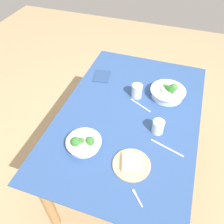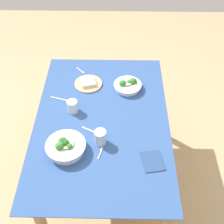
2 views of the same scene
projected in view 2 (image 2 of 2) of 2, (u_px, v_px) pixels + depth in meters
ground_plane at (104, 176)px, 2.67m from camera, size 6.00×6.00×0.00m
dining_table at (102, 130)px, 2.24m from camera, size 1.45×0.95×0.71m
broccoli_bowl_far at (66, 147)px, 1.95m from camera, size 0.26×0.26×0.10m
broccoli_bowl_near at (128, 85)px, 2.39m from camera, size 0.22×0.22×0.08m
bread_side_plate at (88, 83)px, 2.43m from camera, size 0.22×0.22×0.04m
water_glass_center at (101, 137)px, 1.99m from camera, size 0.08×0.08×0.10m
water_glass_side at (72, 106)px, 2.20m from camera, size 0.08×0.08×0.09m
fork_by_far_bowl at (81, 71)px, 2.56m from camera, size 0.08×0.08×0.00m
fork_by_near_bowl at (100, 153)px, 1.96m from camera, size 0.10×0.04×0.00m
table_knife_left at (93, 132)px, 2.09m from camera, size 0.09×0.17×0.00m
table_knife_right at (64, 100)px, 2.31m from camera, size 0.07×0.21×0.00m
napkin_folded_upper at (153, 161)px, 1.92m from camera, size 0.18×0.15×0.01m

